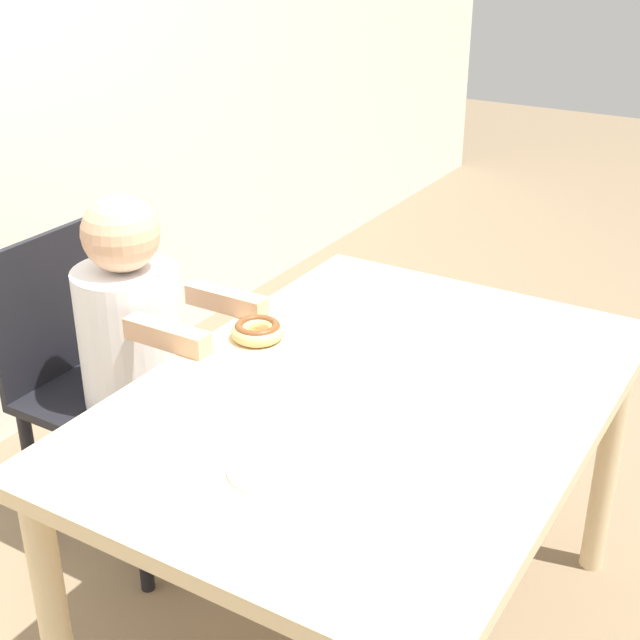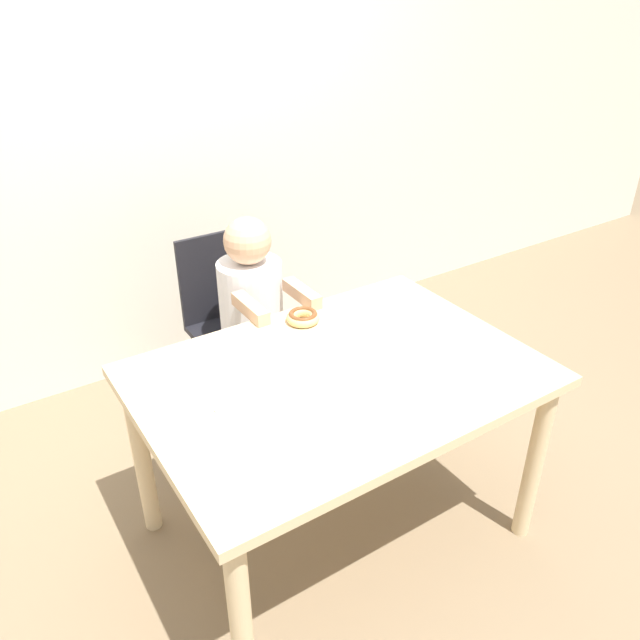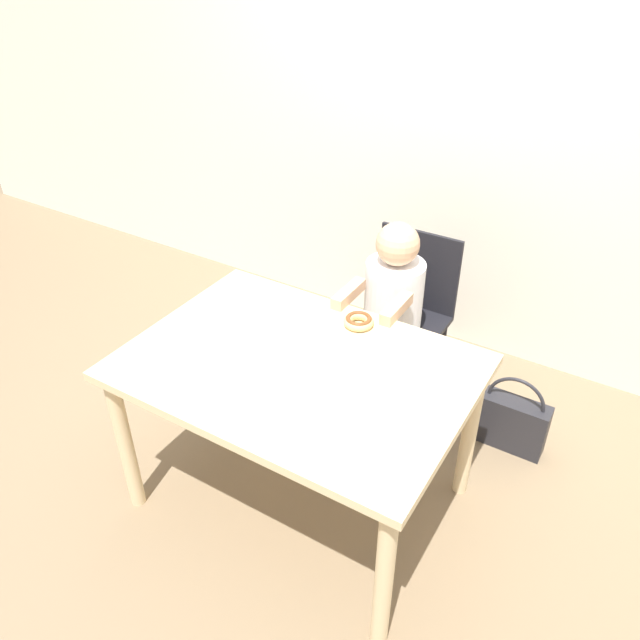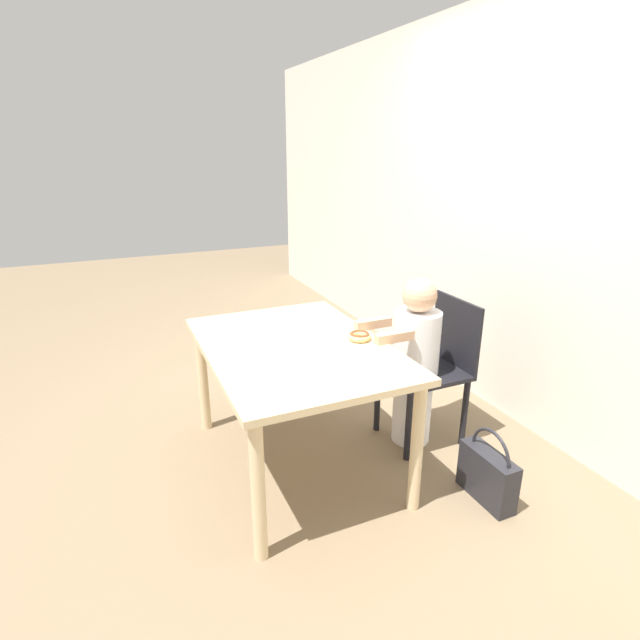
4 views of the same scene
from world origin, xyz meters
TOP-DOWN VIEW (x-y plane):
  - ground_plane at (0.00, 0.00)m, footprint 12.00×12.00m
  - wall_back at (0.00, 1.46)m, footprint 8.00×0.05m
  - dining_table at (0.00, 0.00)m, footprint 1.25×0.89m
  - chair at (0.05, 0.83)m, footprint 0.40×0.45m
  - child_figure at (0.05, 0.70)m, footprint 0.27×0.46m
  - donut at (0.07, 0.33)m, footprint 0.12×0.12m
  - napkin at (-0.03, 0.08)m, footprint 0.27×0.27m
  - handbag at (0.65, 0.75)m, footprint 0.32×0.11m
  - plate at (-0.34, 0.02)m, footprint 0.15×0.15m

SIDE VIEW (x-z plane):
  - ground_plane at x=0.00m, z-range 0.00..0.00m
  - handbag at x=0.65m, z-range -0.05..0.34m
  - chair at x=0.05m, z-range 0.02..0.86m
  - child_figure at x=0.05m, z-range 0.00..0.99m
  - dining_table at x=0.00m, z-range 0.26..0.97m
  - napkin at x=-0.03m, z-range 0.70..0.71m
  - plate at x=-0.34m, z-range 0.70..0.71m
  - donut at x=0.07m, z-range 0.70..0.74m
  - wall_back at x=0.00m, z-range 0.00..2.50m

